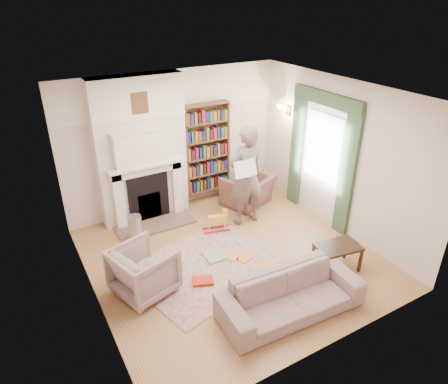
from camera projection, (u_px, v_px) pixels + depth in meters
floor at (231, 257)px, 6.84m from camera, size 4.50×4.50×0.00m
ceiling at (233, 94)px, 5.57m from camera, size 4.50×4.50×0.00m
wall_back at (174, 141)px, 7.95m from camera, size 4.50×0.00×4.50m
wall_front at (335, 260)px, 4.47m from camera, size 4.50×0.00×4.50m
wall_left at (84, 221)px, 5.21m from camera, size 0.00×4.50×4.50m
wall_right at (339, 157)px, 7.21m from camera, size 0.00×4.50×4.50m
fireplace at (142, 152)px, 7.46m from camera, size 1.70×0.58×2.80m
bookcase at (206, 148)px, 8.24m from camera, size 1.00×0.24×1.85m
window at (323, 148)px, 7.49m from camera, size 0.02×0.90×1.30m
curtain_left at (347, 174)px, 7.04m from camera, size 0.07×0.32×2.40m
curtain_right at (297, 149)px, 8.12m from camera, size 0.07×0.32×2.40m
pelmet at (327, 99)px, 7.04m from camera, size 0.09×1.70×0.24m
wall_sconce at (280, 112)px, 8.04m from camera, size 0.20×0.24×0.24m
rug at (206, 265)px, 6.63m from camera, size 2.74×2.35×0.01m
armchair_reading at (248, 190)px, 8.43m from camera, size 1.21×1.14×0.63m
armchair_left at (144, 271)px, 5.91m from camera, size 1.04×1.02×0.76m
sofa at (291, 295)px, 5.56m from camera, size 2.09×0.92×0.60m
man_reading at (246, 176)px, 7.46m from camera, size 0.72×0.48×1.97m
newspaper at (245, 169)px, 7.13m from camera, size 0.45×0.13×0.30m
coffee_table at (337, 257)px, 6.47m from camera, size 0.76×0.56×0.45m
paraffin_heater at (136, 230)px, 7.12m from camera, size 0.26×0.26×0.55m
rocking_horse at (216, 221)px, 7.50m from camera, size 0.53×0.32×0.44m
board_game at (215, 256)px, 6.84m from camera, size 0.36×0.36×0.03m
game_box_lid at (203, 281)px, 6.23m from camera, size 0.38×0.32×0.05m
comic_annuals at (252, 263)px, 6.68m from camera, size 0.73×0.84×0.02m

